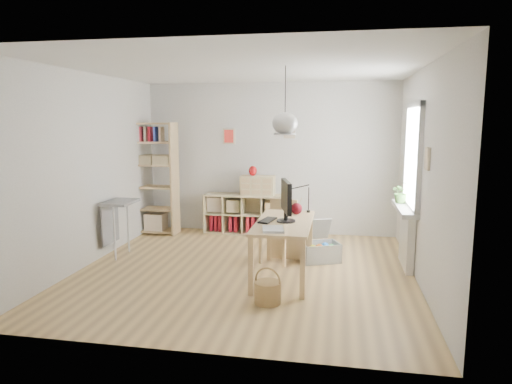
% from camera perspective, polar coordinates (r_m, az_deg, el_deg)
% --- Properties ---
extents(ground, '(4.50, 4.50, 0.00)m').
position_cam_1_polar(ground, '(6.33, -1.40, -9.83)').
color(ground, tan).
rests_on(ground, ground).
extents(room_shell, '(4.50, 4.50, 4.50)m').
position_cam_1_polar(room_shell, '(5.75, 3.65, 8.57)').
color(room_shell, silver).
rests_on(room_shell, ground).
extents(window_unit, '(0.07, 1.16, 1.46)m').
position_cam_1_polar(window_unit, '(6.56, 19.14, 4.20)').
color(window_unit, white).
rests_on(window_unit, ground).
extents(radiator, '(0.10, 0.80, 0.80)m').
position_cam_1_polar(radiator, '(6.74, 18.34, -5.57)').
color(radiator, white).
rests_on(radiator, ground).
extents(windowsill, '(0.22, 1.20, 0.06)m').
position_cam_1_polar(windowsill, '(6.64, 18.09, -1.97)').
color(windowsill, silver).
rests_on(windowsill, radiator).
extents(desk, '(0.70, 1.50, 0.75)m').
position_cam_1_polar(desk, '(5.92, 3.52, -4.56)').
color(desk, tan).
rests_on(desk, ground).
extents(cube_shelf, '(1.40, 0.38, 0.72)m').
position_cam_1_polar(cube_shelf, '(8.31, -1.68, -3.12)').
color(cube_shelf, '#CCB786').
rests_on(cube_shelf, ground).
extents(tall_bookshelf, '(0.80, 0.38, 2.00)m').
position_cam_1_polar(tall_bookshelf, '(8.38, -12.63, 2.24)').
color(tall_bookshelf, tan).
rests_on(tall_bookshelf, ground).
extents(side_table, '(0.40, 0.55, 0.85)m').
position_cam_1_polar(side_table, '(7.15, -17.04, -2.48)').
color(side_table, '#949496').
rests_on(side_table, ground).
extents(chair, '(0.55, 0.55, 0.90)m').
position_cam_1_polar(chair, '(6.64, 2.97, -4.33)').
color(chair, '#949496').
rests_on(chair, ground).
extents(wicker_basket, '(0.30, 0.30, 0.42)m').
position_cam_1_polar(wicker_basket, '(5.24, 1.47, -12.33)').
color(wicker_basket, olive).
rests_on(wicker_basket, ground).
extents(storage_chest, '(0.73, 0.77, 0.57)m').
position_cam_1_polar(storage_chest, '(6.80, 7.90, -6.91)').
color(storage_chest, beige).
rests_on(storage_chest, ground).
extents(monitor, '(0.24, 0.60, 0.53)m').
position_cam_1_polar(monitor, '(5.81, 3.79, -0.86)').
color(monitor, black).
rests_on(monitor, desk).
extents(keyboard, '(0.21, 0.39, 0.02)m').
position_cam_1_polar(keyboard, '(5.91, 1.44, -3.55)').
color(keyboard, black).
rests_on(keyboard, desk).
extents(task_lamp, '(0.36, 0.13, 0.38)m').
position_cam_1_polar(task_lamp, '(6.41, 5.01, -0.30)').
color(task_lamp, black).
rests_on(task_lamp, desk).
extents(yarn_ball, '(0.16, 0.16, 0.16)m').
position_cam_1_polar(yarn_ball, '(6.33, 5.08, -2.09)').
color(yarn_ball, '#500A0E').
rests_on(yarn_ball, desk).
extents(paper_tray, '(0.30, 0.35, 0.03)m').
position_cam_1_polar(paper_tray, '(5.40, 2.15, -4.67)').
color(paper_tray, silver).
rests_on(paper_tray, desk).
extents(drawer_chest, '(0.60, 0.28, 0.34)m').
position_cam_1_polar(drawer_chest, '(8.11, 0.21, 0.84)').
color(drawer_chest, '#CCB786').
rests_on(drawer_chest, cube_shelf).
extents(red_vase, '(0.14, 0.14, 0.17)m').
position_cam_1_polar(red_vase, '(8.09, -0.41, 2.67)').
color(red_vase, maroon).
rests_on(red_vase, drawer_chest).
extents(potted_plant, '(0.34, 0.32, 0.32)m').
position_cam_1_polar(potted_plant, '(6.86, 17.71, -0.02)').
color(potted_plant, '#315821').
rests_on(potted_plant, windowsill).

